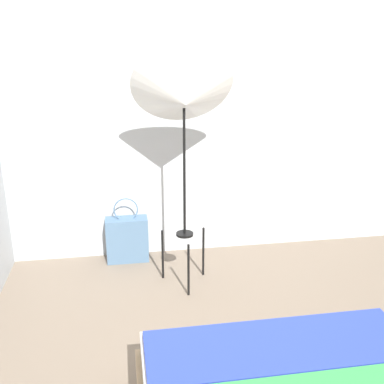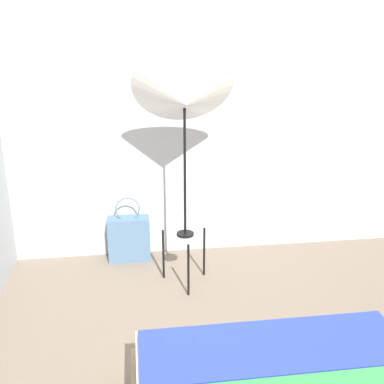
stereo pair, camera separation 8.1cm
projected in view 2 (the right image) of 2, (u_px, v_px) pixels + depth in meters
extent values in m
cube|color=#B7BCC1|center=(189.00, 122.00, 4.17)|extent=(8.00, 0.05, 2.60)
cube|color=#283DAD|center=(274.00, 348.00, 2.45)|extent=(1.47, 0.46, 0.04)
cylinder|color=black|center=(188.00, 270.00, 3.68)|extent=(0.02, 0.02, 0.46)
cylinder|color=black|center=(163.00, 254.00, 3.95)|extent=(0.02, 0.02, 0.46)
cylinder|color=black|center=(204.00, 252.00, 4.00)|extent=(0.02, 0.02, 0.46)
cylinder|color=black|center=(185.00, 234.00, 3.80)|extent=(0.15, 0.15, 0.02)
cylinder|color=black|center=(185.00, 168.00, 3.61)|extent=(0.02, 0.02, 1.16)
cone|color=white|center=(184.00, 94.00, 3.43)|extent=(0.81, 0.67, 0.78)
cube|color=slate|center=(129.00, 239.00, 4.29)|extent=(0.39, 0.17, 0.43)
torus|color=slate|center=(128.00, 209.00, 4.19)|extent=(0.23, 0.01, 0.23)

